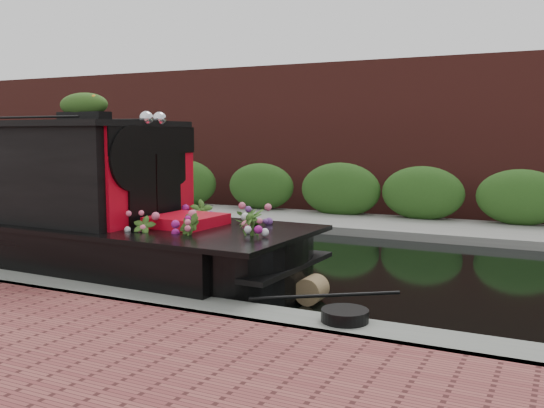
% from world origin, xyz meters
% --- Properties ---
extents(ground, '(80.00, 80.00, 0.00)m').
position_xyz_m(ground, '(0.00, 0.00, 0.00)').
color(ground, black).
rests_on(ground, ground).
extents(near_bank_coping, '(40.00, 0.60, 0.50)m').
position_xyz_m(near_bank_coping, '(0.00, -3.30, 0.00)').
color(near_bank_coping, slate).
rests_on(near_bank_coping, ground).
extents(far_bank_path, '(40.00, 2.40, 0.34)m').
position_xyz_m(far_bank_path, '(0.00, 4.20, 0.00)').
color(far_bank_path, gray).
rests_on(far_bank_path, ground).
extents(far_hedge, '(40.00, 1.10, 2.80)m').
position_xyz_m(far_hedge, '(0.00, 5.10, 0.00)').
color(far_hedge, '#2A531B').
rests_on(far_hedge, ground).
extents(far_brick_wall, '(40.00, 1.00, 8.00)m').
position_xyz_m(far_brick_wall, '(0.00, 7.20, 0.00)').
color(far_brick_wall, maroon).
rests_on(far_brick_wall, ground).
extents(rope_fender, '(0.34, 0.35, 0.34)m').
position_xyz_m(rope_fender, '(2.34, -1.91, 0.17)').
color(rope_fender, olive).
rests_on(rope_fender, ground).
extents(coiled_mooring_rope, '(0.47, 0.47, 0.12)m').
position_xyz_m(coiled_mooring_rope, '(3.23, -3.19, 0.31)').
color(coiled_mooring_rope, black).
rests_on(coiled_mooring_rope, near_bank_coping).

